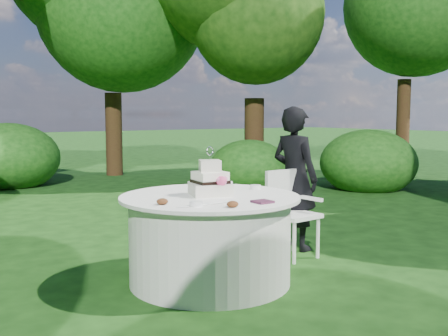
{
  "coord_description": "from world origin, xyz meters",
  "views": [
    {
      "loc": [
        -2.46,
        -3.75,
        1.47
      ],
      "look_at": [
        0.15,
        0.0,
        1.0
      ],
      "focal_mm": 42.0,
      "sensor_mm": 36.0,
      "label": 1
    }
  ],
  "objects_px": {
    "table": "(210,239)",
    "chair": "(289,207)",
    "cake": "(210,182)",
    "napkins": "(262,202)",
    "guest": "(295,178)"
  },
  "relations": [
    {
      "from": "table",
      "to": "cake",
      "type": "relative_size",
      "value": 3.62
    },
    {
      "from": "napkins",
      "to": "guest",
      "type": "distance_m",
      "value": 1.6
    },
    {
      "from": "cake",
      "to": "chair",
      "type": "xyz_separation_m",
      "value": [
        1.13,
        0.24,
        -0.37
      ]
    },
    {
      "from": "napkins",
      "to": "cake",
      "type": "height_order",
      "value": "cake"
    },
    {
      "from": "chair",
      "to": "guest",
      "type": "bearing_deg",
      "value": 37.12
    },
    {
      "from": "table",
      "to": "guest",
      "type": "bearing_deg",
      "value": 17.55
    },
    {
      "from": "guest",
      "to": "table",
      "type": "xyz_separation_m",
      "value": [
        -1.39,
        -0.44,
        -0.39
      ]
    },
    {
      "from": "guest",
      "to": "chair",
      "type": "height_order",
      "value": "guest"
    },
    {
      "from": "napkins",
      "to": "guest",
      "type": "xyz_separation_m",
      "value": [
        1.26,
        1.0,
        -0.0
      ]
    },
    {
      "from": "cake",
      "to": "chair",
      "type": "bearing_deg",
      "value": 11.84
    },
    {
      "from": "guest",
      "to": "cake",
      "type": "xyz_separation_m",
      "value": [
        -1.37,
        -0.42,
        0.11
      ]
    },
    {
      "from": "table",
      "to": "chair",
      "type": "relative_size",
      "value": 1.75
    },
    {
      "from": "cake",
      "to": "table",
      "type": "bearing_deg",
      "value": -136.88
    },
    {
      "from": "table",
      "to": "napkins",
      "type": "bearing_deg",
      "value": -76.43
    },
    {
      "from": "guest",
      "to": "chair",
      "type": "relative_size",
      "value": 1.74
    }
  ]
}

